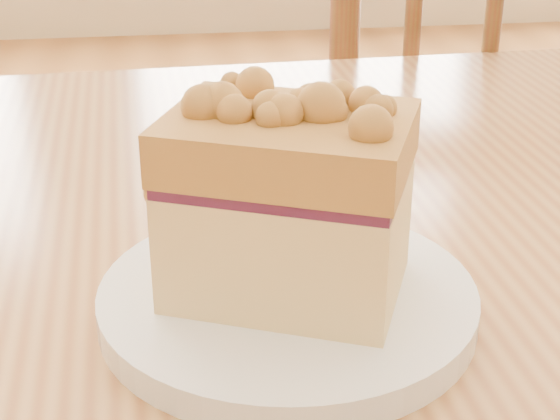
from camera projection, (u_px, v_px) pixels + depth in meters
The scene contains 3 objects.
cafe_chair_main at pixel (471, 222), 1.22m from camera, with size 0.54×0.54×0.92m.
plate at pixel (287, 301), 0.47m from camera, with size 0.20×0.20×0.02m.
cake_slice at pixel (288, 193), 0.44m from camera, with size 0.15×0.13×0.12m.
Camera 1 is at (-0.39, -0.13, 1.00)m, focal length 55.00 mm.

